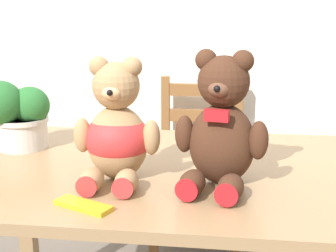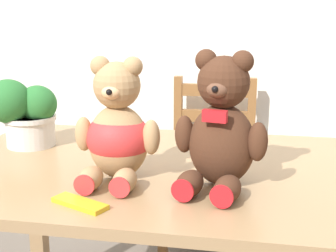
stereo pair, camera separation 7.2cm
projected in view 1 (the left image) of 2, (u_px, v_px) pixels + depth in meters
radiator at (282, 195)px, 2.48m from camera, size 0.89×0.10×0.58m
dining_table at (159, 197)px, 1.45m from camera, size 1.34×0.87×0.75m
wooden_chair_behind at (199, 172)px, 2.28m from camera, size 0.41×0.45×0.89m
teddy_bear_left at (117, 132)px, 1.28m from camera, size 0.24×0.24×0.34m
teddy_bear_right at (221, 128)px, 1.24m from camera, size 0.26×0.28×0.36m
potted_plant at (16, 114)px, 1.57m from camera, size 0.23×0.21×0.24m
chocolate_bar at (83, 205)px, 1.12m from camera, size 0.16×0.11×0.01m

